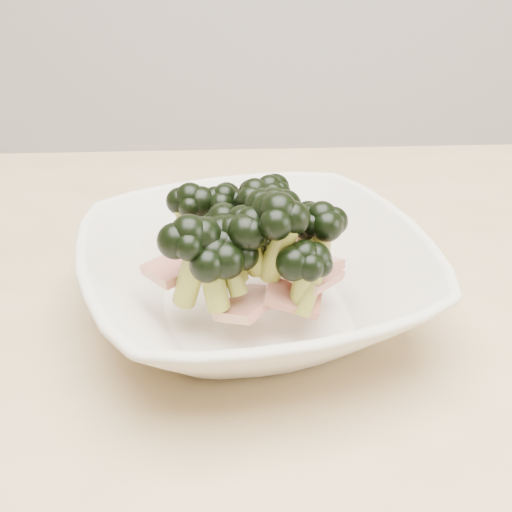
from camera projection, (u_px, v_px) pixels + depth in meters
name	position (u px, v px, depth m)	size (l,w,h in m)	color
dining_table	(304.00, 472.00, 0.52)	(1.20, 0.80, 0.75)	tan
broccoli_dish	(255.00, 271.00, 0.50)	(0.30, 0.30, 0.12)	beige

